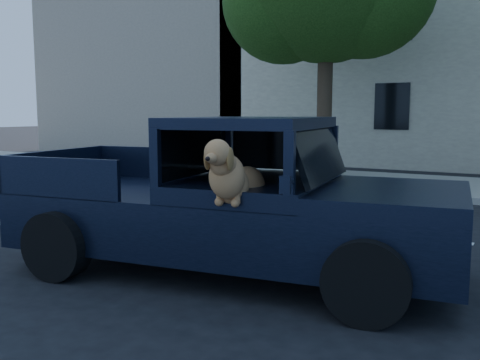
{
  "coord_description": "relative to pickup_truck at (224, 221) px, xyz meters",
  "views": [
    {
      "loc": [
        1.62,
        -5.32,
        2.02
      ],
      "look_at": [
        -1.36,
        -0.06,
        1.25
      ],
      "focal_mm": 40.0,
      "sensor_mm": 36.0,
      "label": 1
    }
  ],
  "objects": [
    {
      "name": "building_left",
      "position": [
        -13.21,
        16.2,
        3.34
      ],
      "size": [
        12.0,
        6.0,
        8.0
      ],
      "primitive_type": "cube",
      "color": "tan",
      "rests_on": "ground"
    },
    {
      "name": "pickup_truck",
      "position": [
        0.0,
        0.0,
        0.0
      ],
      "size": [
        5.69,
        3.03,
        1.95
      ],
      "rotation": [
        0.0,
        0.0,
        0.13
      ],
      "color": "black",
      "rests_on": "ground"
    },
    {
      "name": "ground",
      "position": [
        1.79,
        -0.3,
        -0.66
      ],
      "size": [
        120.0,
        120.0,
        0.0
      ],
      "primitive_type": "plane",
      "color": "black",
      "rests_on": "ground"
    },
    {
      "name": "far_sidewalk",
      "position": [
        1.79,
        8.9,
        -0.59
      ],
      "size": [
        60.0,
        4.0,
        0.15
      ],
      "primitive_type": "cube",
      "color": "gray",
      "rests_on": "ground"
    }
  ]
}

